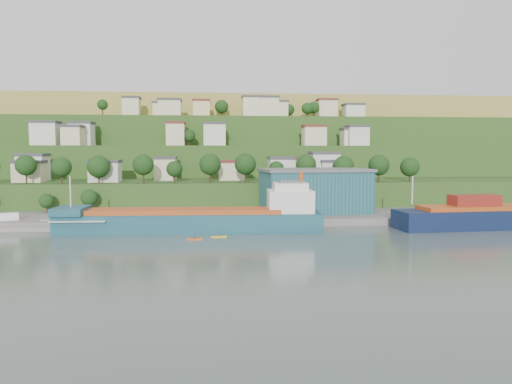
{
  "coord_description": "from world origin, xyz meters",
  "views": [
    {
      "loc": [
        0.74,
        -113.56,
        19.92
      ],
      "look_at": [
        13.08,
        15.0,
        9.33
      ],
      "focal_mm": 35.0,
      "sensor_mm": 36.0,
      "label": 1
    }
  ],
  "objects": [
    {
      "name": "ground",
      "position": [
        0.0,
        0.0,
        0.0
      ],
      "size": [
        500.0,
        500.0,
        0.0
      ],
      "primitive_type": "plane",
      "color": "#404E49",
      "rests_on": "ground"
    },
    {
      "name": "caravan",
      "position": [
        -51.62,
        20.56,
        2.54
      ],
      "size": [
        6.2,
        4.43,
        2.67
      ],
      "primitive_type": "cube",
      "rotation": [
        0.0,
        0.0,
        0.4
      ],
      "color": "white",
      "rests_on": "pebble_beach"
    },
    {
      "name": "warehouse",
      "position": [
        32.02,
        30.95,
        8.43
      ],
      "size": [
        32.53,
        21.61,
        12.8
      ],
      "rotation": [
        0.0,
        0.0,
        0.09
      ],
      "color": "#1D4957",
      "rests_on": "quay"
    },
    {
      "name": "dinghy",
      "position": [
        -40.74,
        19.35,
        1.63
      ],
      "size": [
        4.52,
        2.59,
        0.85
      ],
      "primitive_type": "cube",
      "rotation": [
        0.0,
        0.0,
        -0.25
      ],
      "color": "silver",
      "rests_on": "pebble_beach"
    },
    {
      "name": "quay",
      "position": [
        20.0,
        28.0,
        0.0
      ],
      "size": [
        220.0,
        26.0,
        4.0
      ],
      "primitive_type": "cube",
      "color": "slate",
      "rests_on": "ground"
    },
    {
      "name": "kayak_yellow",
      "position": [
        3.12,
        1.18,
        0.26
      ],
      "size": [
        3.57,
        0.7,
        0.89
      ],
      "rotation": [
        0.0,
        0.0,
        0.02
      ],
      "color": "gold",
      "rests_on": "ground"
    },
    {
      "name": "kayak_orange",
      "position": [
        -2.43,
        -1.6,
        0.26
      ],
      "size": [
        3.5,
        0.68,
        0.87
      ],
      "rotation": [
        0.0,
        0.0,
        0.02
      ],
      "color": "#E35314",
      "rests_on": "ground"
    },
    {
      "name": "cargo_ship_near",
      "position": [
        -1.6,
        9.92,
        2.66
      ],
      "size": [
        65.16,
        12.91,
        16.65
      ],
      "rotation": [
        0.0,
        0.0,
        -0.04
      ],
      "color": "#153D50",
      "rests_on": "ground"
    },
    {
      "name": "hillside",
      "position": [
        0.01,
        168.68,
        0.09
      ],
      "size": [
        360.0,
        211.01,
        96.0
      ],
      "color": "#284719",
      "rests_on": "ground"
    }
  ]
}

